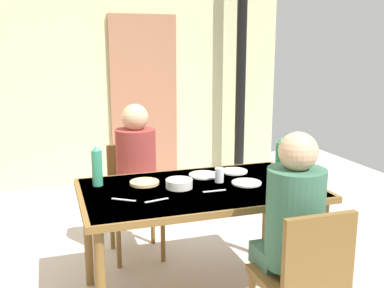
% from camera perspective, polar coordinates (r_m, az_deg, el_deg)
% --- Properties ---
extents(wall_back, '(4.58, 0.10, 2.68)m').
position_cam_1_polar(wall_back, '(5.40, -12.04, 8.94)').
color(wall_back, beige).
rests_on(wall_back, ground_plane).
extents(door_wooden, '(0.80, 0.05, 2.00)m').
position_cam_1_polar(door_wooden, '(5.44, -6.11, 5.56)').
color(door_wooden, '#9B6348').
rests_on(door_wooden, ground_plane).
extents(stove_pipe_column, '(0.12, 0.12, 2.68)m').
position_cam_1_polar(stove_pipe_column, '(5.51, 6.24, 9.19)').
color(stove_pipe_column, black).
rests_on(stove_pipe_column, ground_plane).
extents(dining_table, '(1.50, 0.88, 0.76)m').
position_cam_1_polar(dining_table, '(2.88, 0.93, -6.88)').
color(dining_table, brown).
rests_on(dining_table, ground_plane).
extents(chair_near_diner, '(0.40, 0.40, 0.87)m').
position_cam_1_polar(chair_near_diner, '(2.41, 14.14, -16.12)').
color(chair_near_diner, brown).
rests_on(chair_near_diner, ground_plane).
extents(chair_far_diner, '(0.40, 0.40, 0.87)m').
position_cam_1_polar(chair_far_diner, '(3.61, -7.38, -6.14)').
color(chair_far_diner, brown).
rests_on(chair_far_diner, ground_plane).
extents(person_near_diner, '(0.30, 0.37, 0.77)m').
position_cam_1_polar(person_near_diner, '(2.40, 12.76, -8.75)').
color(person_near_diner, '#3D6751').
rests_on(person_near_diner, ground_plane).
extents(person_far_diner, '(0.30, 0.37, 0.77)m').
position_cam_1_polar(person_far_diner, '(3.40, -7.08, -2.30)').
color(person_far_diner, brown).
rests_on(person_far_diner, ground_plane).
extents(water_bottle_green_near, '(0.07, 0.07, 0.27)m').
position_cam_1_polar(water_bottle_green_near, '(3.11, 11.20, -1.81)').
color(water_bottle_green_near, '#21844A').
rests_on(water_bottle_green_near, dining_table).
extents(water_bottle_green_far, '(0.07, 0.07, 0.27)m').
position_cam_1_polar(water_bottle_green_far, '(2.92, -11.98, -2.82)').
color(water_bottle_green_far, '#35926F').
rests_on(water_bottle_green_far, dining_table).
extents(serving_bowl_center, '(0.17, 0.17, 0.05)m').
position_cam_1_polar(serving_bowl_center, '(2.84, -1.64, -5.05)').
color(serving_bowl_center, silver).
rests_on(serving_bowl_center, dining_table).
extents(dinner_plate_near_left, '(0.19, 0.19, 0.01)m').
position_cam_1_polar(dinner_plate_near_left, '(3.21, 5.37, -3.47)').
color(dinner_plate_near_left, white).
rests_on(dinner_plate_near_left, dining_table).
extents(dinner_plate_near_right, '(0.20, 0.20, 0.01)m').
position_cam_1_polar(dinner_plate_near_right, '(3.10, 1.48, -3.96)').
color(dinner_plate_near_right, white).
rests_on(dinner_plate_near_right, dining_table).
extents(dinner_plate_far_center, '(0.19, 0.19, 0.01)m').
position_cam_1_polar(dinner_plate_far_center, '(2.95, 6.94, -4.91)').
color(dinner_plate_far_center, white).
rests_on(dinner_plate_far_center, dining_table).
extents(drinking_glass_by_near_diner, '(0.06, 0.06, 0.09)m').
position_cam_1_polar(drinking_glass_by_near_diner, '(2.96, 3.48, -3.96)').
color(drinking_glass_by_near_diner, silver).
rests_on(drinking_glass_by_near_diner, dining_table).
extents(bread_plate_sliced, '(0.19, 0.19, 0.02)m').
position_cam_1_polar(bread_plate_sliced, '(2.93, -6.06, -4.91)').
color(bread_plate_sliced, '#DBB77A').
rests_on(bread_plate_sliced, dining_table).
extents(cutlery_knife_near, '(0.13, 0.10, 0.00)m').
position_cam_1_polar(cutlery_knife_near, '(2.66, -8.67, -7.02)').
color(cutlery_knife_near, silver).
rests_on(cutlery_knife_near, dining_table).
extents(cutlery_fork_near, '(0.15, 0.02, 0.00)m').
position_cam_1_polar(cutlery_fork_near, '(2.78, 2.86, -5.98)').
color(cutlery_fork_near, silver).
rests_on(cutlery_fork_near, dining_table).
extents(cutlery_knife_far, '(0.15, 0.05, 0.00)m').
position_cam_1_polar(cutlery_knife_far, '(2.63, -4.52, -7.15)').
color(cutlery_knife_far, silver).
rests_on(cutlery_knife_far, dining_table).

